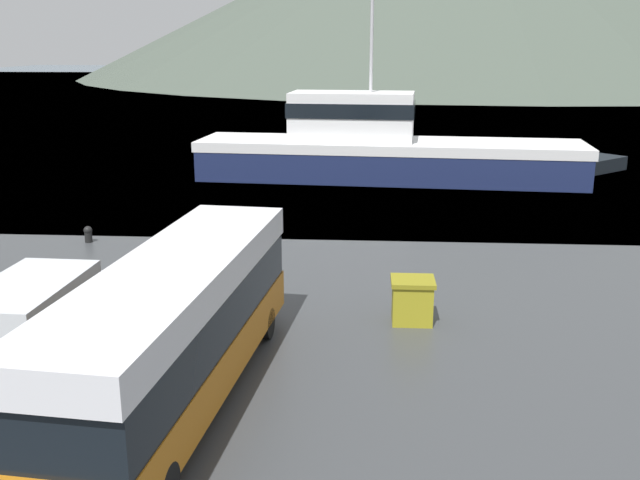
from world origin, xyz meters
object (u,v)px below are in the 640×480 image
object	(u,v)px
small_boat	(582,166)
delivery_van	(41,315)
tour_bus	(177,324)
storage_bin	(412,300)
fishing_boat	(381,148)

from	to	relation	value
small_boat	delivery_van	bearing A→B (deg)	-78.53
tour_bus	storage_bin	bearing A→B (deg)	48.53
fishing_boat	tour_bus	bearing A→B (deg)	-5.41
tour_bus	fishing_boat	world-z (taller)	fishing_boat
fishing_boat	small_boat	size ratio (longest dim) A/B	3.49
tour_bus	fishing_boat	size ratio (longest dim) A/B	0.48
delivery_van	fishing_boat	distance (m)	28.38
delivery_van	tour_bus	bearing A→B (deg)	-23.28
small_boat	tour_bus	bearing A→B (deg)	-71.35
fishing_boat	storage_bin	distance (m)	23.52
fishing_boat	small_boat	xyz separation A→B (m)	(13.03, 2.89, -1.50)
storage_bin	small_boat	bearing A→B (deg)	64.79
delivery_van	storage_bin	bearing A→B (deg)	20.60
tour_bus	small_boat	distance (m)	36.54
storage_bin	fishing_boat	bearing A→B (deg)	91.52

